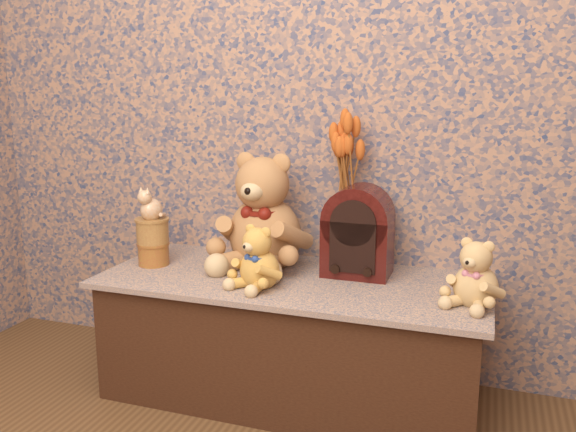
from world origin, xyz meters
The scene contains 10 objects.
display_shelf centered at (0.00, 1.21, 0.23)m, with size 1.40×0.60×0.46m, color navy.
teddy_large centered at (-0.15, 1.33, 0.69)m, with size 0.37×0.45×0.47m, color #AB7342, non-canonical shape.
teddy_medium centered at (-0.08, 1.08, 0.58)m, with size 0.19×0.22×0.23m, color #B98234, non-canonical shape.
teddy_small centered at (0.64, 1.13, 0.57)m, with size 0.18×0.22×0.23m, color #E0B06A, non-canonical shape.
cathedral_radio centered at (0.21, 1.32, 0.63)m, with size 0.24×0.17×0.33m, color #320B09, non-canonical shape.
ceramic_vase centered at (0.14, 1.40, 0.56)m, with size 0.12×0.12×0.19m, color tan.
dried_stalks centered at (0.14, 1.40, 0.85)m, with size 0.21×0.21×0.40m, color #C7591F, non-canonical shape.
biscuit_tin_lower centered at (-0.57, 1.19, 0.50)m, with size 0.12×0.12×0.09m, color #AC9132.
biscuit_tin_upper centered at (-0.57, 1.19, 0.59)m, with size 0.12×0.12×0.10m, color tan.
cat_figurine centered at (-0.57, 1.19, 0.71)m, with size 0.10×0.11×0.13m, color silver, non-canonical shape.
Camera 1 is at (0.65, -0.75, 1.13)m, focal length 36.92 mm.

